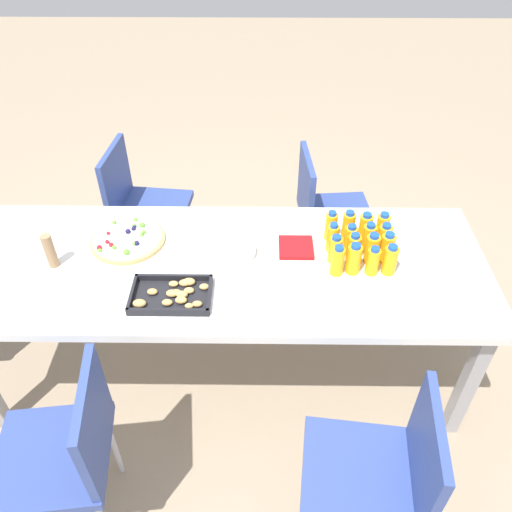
{
  "coord_description": "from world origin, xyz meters",
  "views": [
    {
      "loc": [
        -0.16,
        1.64,
        2.2
      ],
      "look_at": [
        -0.14,
        -0.02,
        0.76
      ],
      "focal_mm": 36.12,
      "sensor_mm": 36.0,
      "label": 1
    }
  ],
  "objects": [
    {
      "name": "chair_near_right",
      "position": [
        0.54,
        -0.78,
        0.5
      ],
      "size": [
        0.44,
        0.44,
        0.83
      ],
      "rotation": [
        0.0,
        0.0,
        1.47
      ],
      "color": "#33478C",
      "rests_on": "ground_plane"
    },
    {
      "name": "snack_tray",
      "position": [
        0.19,
        0.21,
        0.75
      ],
      "size": [
        0.32,
        0.2,
        0.04
      ],
      "color": "black",
      "rests_on": "party_table"
    },
    {
      "name": "juice_bottle_15",
      "position": [
        -0.48,
        0.06,
        0.8
      ],
      "size": [
        0.06,
        0.06,
        0.14
      ],
      "color": "#FBAC14",
      "rests_on": "party_table"
    },
    {
      "name": "juice_bottle_5",
      "position": [
        -0.63,
        -0.1,
        0.8
      ],
      "size": [
        0.06,
        0.06,
        0.14
      ],
      "color": "#F8AF14",
      "rests_on": "party_table"
    },
    {
      "name": "ground_plane",
      "position": [
        0.0,
        0.0,
        0.0
      ],
      "size": [
        12.0,
        12.0,
        0.0
      ],
      "primitive_type": "plane",
      "color": "gray"
    },
    {
      "name": "chair_far_right",
      "position": [
        0.51,
        0.73,
        0.5
      ],
      "size": [
        0.45,
        0.45,
        0.83
      ],
      "rotation": [
        0.0,
        0.0,
        -1.45
      ],
      "color": "#33478C",
      "rests_on": "ground_plane"
    },
    {
      "name": "juice_bottle_12",
      "position": [
        -0.69,
        0.05,
        0.8
      ],
      "size": [
        0.06,
        0.06,
        0.14
      ],
      "color": "#F9AE14",
      "rests_on": "party_table"
    },
    {
      "name": "fruit_pizza",
      "position": [
        0.44,
        -0.14,
        0.75
      ],
      "size": [
        0.33,
        0.33,
        0.05
      ],
      "color": "tan",
      "rests_on": "party_table"
    },
    {
      "name": "juice_bottle_1",
      "position": [
        -0.62,
        -0.17,
        0.8
      ],
      "size": [
        0.06,
        0.06,
        0.14
      ],
      "color": "#F8AE14",
      "rests_on": "party_table"
    },
    {
      "name": "juice_bottle_13",
      "position": [
        -0.62,
        0.06,
        0.8
      ],
      "size": [
        0.05,
        0.05,
        0.14
      ],
      "color": "#FAAB14",
      "rests_on": "party_table"
    },
    {
      "name": "juice_bottle_6",
      "position": [
        -0.55,
        -0.09,
        0.8
      ],
      "size": [
        0.05,
        0.05,
        0.13
      ],
      "color": "#F8AD14",
      "rests_on": "party_table"
    },
    {
      "name": "napkin_stack",
      "position": [
        -0.32,
        -0.09,
        0.74
      ],
      "size": [
        0.15,
        0.15,
        0.02
      ],
      "primitive_type": "cube",
      "color": "red",
      "rests_on": "party_table"
    },
    {
      "name": "juice_bottle_8",
      "position": [
        -0.69,
        -0.03,
        0.8
      ],
      "size": [
        0.06,
        0.06,
        0.14
      ],
      "color": "#FAAD14",
      "rests_on": "party_table"
    },
    {
      "name": "juice_bottle_4",
      "position": [
        -0.7,
        -0.1,
        0.8
      ],
      "size": [
        0.06,
        0.06,
        0.14
      ],
      "color": "#FAAC14",
      "rests_on": "party_table"
    },
    {
      "name": "juice_bottle_2",
      "position": [
        -0.55,
        -0.17,
        0.81
      ],
      "size": [
        0.06,
        0.06,
        0.15
      ],
      "color": "#FAAC14",
      "rests_on": "party_table"
    },
    {
      "name": "plate_stack",
      "position": [
        -0.03,
        -0.06,
        0.75
      ],
      "size": [
        0.21,
        0.21,
        0.03
      ],
      "color": "silver",
      "rests_on": "party_table"
    },
    {
      "name": "juice_bottle_0",
      "position": [
        -0.7,
        -0.17,
        0.8
      ],
      "size": [
        0.06,
        0.06,
        0.14
      ],
      "color": "#F9AD14",
      "rests_on": "party_table"
    },
    {
      "name": "juice_bottle_7",
      "position": [
        -0.47,
        -0.09,
        0.8
      ],
      "size": [
        0.05,
        0.05,
        0.14
      ],
      "color": "#FAAB14",
      "rests_on": "party_table"
    },
    {
      "name": "chair_near_left",
      "position": [
        -0.52,
        -0.73,
        0.5
      ],
      "size": [
        0.43,
        0.43,
        0.83
      ],
      "rotation": [
        0.0,
        0.0,
        1.65
      ],
      "color": "#33478C",
      "rests_on": "ground_plane"
    },
    {
      "name": "juice_bottle_9",
      "position": [
        -0.63,
        -0.02,
        0.8
      ],
      "size": [
        0.06,
        0.06,
        0.14
      ],
      "color": "#FAAE14",
      "rests_on": "party_table"
    },
    {
      "name": "cardboard_tube",
      "position": [
        0.72,
        0.02,
        0.82
      ],
      "size": [
        0.04,
        0.04,
        0.16
      ],
      "primitive_type": "cylinder",
      "color": "#9E7A56",
      "rests_on": "party_table"
    },
    {
      "name": "juice_bottle_11",
      "position": [
        -0.47,
        -0.02,
        0.8
      ],
      "size": [
        0.06,
        0.06,
        0.13
      ],
      "color": "#F9AC14",
      "rests_on": "party_table"
    },
    {
      "name": "party_table",
      "position": [
        0.0,
        0.0,
        0.67
      ],
      "size": [
        2.26,
        0.82,
        0.74
      ],
      "color": "silver",
      "rests_on": "ground_plane"
    },
    {
      "name": "chair_far_left",
      "position": [
        -0.58,
        0.8,
        0.5
      ],
      "size": [
        0.44,
        0.44,
        0.83
      ],
      "rotation": [
        0.0,
        0.0,
        -1.69
      ],
      "color": "#33478C",
      "rests_on": "ground_plane"
    },
    {
      "name": "juice_bottle_10",
      "position": [
        -0.55,
        -0.03,
        0.8
      ],
      "size": [
        0.06,
        0.06,
        0.14
      ],
      "color": "#F8AC14",
      "rests_on": "party_table"
    },
    {
      "name": "juice_bottle_14",
      "position": [
        -0.54,
        0.05,
        0.8
      ],
      "size": [
        0.06,
        0.06,
        0.15
      ],
      "color": "#FAAC14",
      "rests_on": "party_table"
    },
    {
      "name": "juice_bottle_3",
      "position": [
        -0.47,
        -0.17,
        0.8
      ],
      "size": [
        0.05,
        0.05,
        0.14
      ],
      "color": "#F9AE14",
      "rests_on": "party_table"
    }
  ]
}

